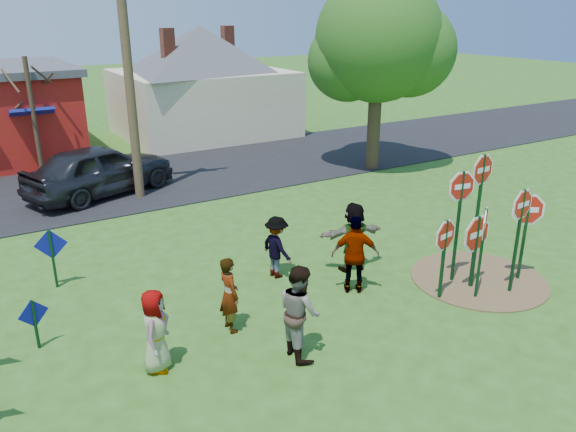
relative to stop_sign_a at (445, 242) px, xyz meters
name	(u,v)px	position (x,y,z in m)	size (l,w,h in m)	color
ground	(298,310)	(-3.00, 1.19, -1.37)	(120.00, 120.00, 0.00)	#325217
road	(138,179)	(-3.00, 12.69, -1.35)	(120.00, 7.50, 0.04)	black
dirt_patch	(478,279)	(1.50, 0.19, -1.36)	(3.20, 3.20, 0.03)	brown
cream_house	(201,76)	(2.50, 19.19, 1.55)	(9.40, 9.40, 6.50)	beige
stop_sign_a	(445,242)	(0.00, 0.00, 0.00)	(0.94, 0.19, 2.01)	#0E3618
stop_sign_b	(461,198)	(0.89, 0.47, 0.71)	(0.95, 0.17, 2.85)	#0E3618
stop_sign_c	(521,217)	(1.61, -0.61, 0.46)	(0.94, 0.11, 2.60)	#0E3618
stop_sign_d	(482,178)	(2.83, 1.54, 0.63)	(1.11, 0.13, 2.78)	#0E3618
stop_sign_e	(476,238)	(1.03, 0.02, -0.13)	(1.19, 0.13, 1.93)	#0E3618
stop_sign_f	(527,216)	(2.32, -0.28, 0.25)	(0.88, 0.58, 2.30)	#0E3618
stop_sign_g	(483,233)	(0.73, -0.39, 0.20)	(0.79, 0.57, 2.26)	#0E3618
blue_diamond_c	(34,319)	(-8.02, 2.54, -0.73)	(0.57, 0.18, 1.04)	#0E3618
blue_diamond_d	(52,252)	(-7.26, 5.03, -0.48)	(0.72, 0.15, 1.44)	#0E3618
person_a	(155,331)	(-6.27, 0.73, -0.59)	(0.77, 0.50, 1.57)	#46639C
person_b	(229,294)	(-4.58, 1.25, -0.58)	(0.58, 0.38, 1.59)	#26726B
person_c	(299,311)	(-3.85, -0.21, -0.46)	(0.89, 0.69, 1.83)	#915142
person_d	(277,247)	(-2.56, 2.86, -0.60)	(0.99, 0.57, 1.53)	#2D2D31
person_e	(355,255)	(-1.44, 1.26, -0.45)	(1.07, 0.45, 1.83)	#452C50
person_f	(353,237)	(-0.76, 2.22, -0.49)	(1.63, 0.52, 1.76)	#1A5028
suv	(100,169)	(-4.60, 11.50, -0.45)	(2.09, 5.19, 1.77)	#303035
utility_pole	(125,41)	(-3.56, 10.59, 3.79)	(2.38, 0.59, 9.80)	#4C3823
leafy_tree	(381,45)	(5.78, 9.36, 3.44)	(5.26, 4.80, 7.48)	#382819
bare_tree_east	(31,100)	(-6.00, 15.28, 1.54)	(1.80, 1.80, 4.50)	#382819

